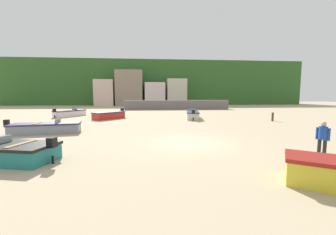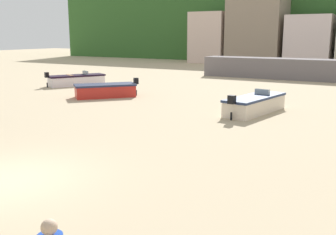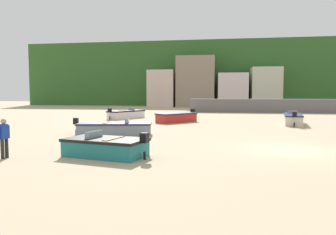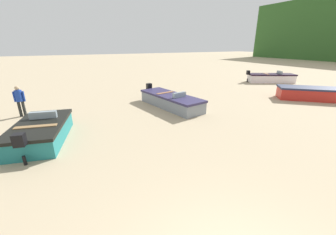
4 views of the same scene
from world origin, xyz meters
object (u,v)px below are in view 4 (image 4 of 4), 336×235
(beach_walker_distant, at_px, (20,99))
(boat_grey_2, at_px, (171,100))
(boat_red_0, at_px, (309,93))
(boat_teal_1, at_px, (41,132))
(boat_white_3, at_px, (271,78))

(beach_walker_distant, bearing_deg, boat_grey_2, -0.19)
(boat_red_0, distance_m, boat_teal_1, 16.06)
(boat_red_0, height_order, boat_teal_1, boat_red_0)
(boat_grey_2, height_order, beach_walker_distant, beach_walker_distant)
(beach_walker_distant, bearing_deg, boat_white_3, 17.09)
(boat_teal_1, distance_m, boat_white_3, 20.24)
(beach_walker_distant, bearing_deg, boat_teal_1, -60.40)
(boat_white_3, bearing_deg, boat_teal_1, -47.66)
(boat_teal_1, distance_m, boat_grey_2, 7.00)
(boat_grey_2, xyz_separation_m, boat_white_3, (-3.05, 12.89, 0.04))
(boat_teal_1, bearing_deg, boat_white_3, 27.20)
(boat_grey_2, distance_m, beach_walker_distant, 8.09)
(boat_red_0, xyz_separation_m, boat_teal_1, (-0.85, -16.04, -0.04))
(boat_grey_2, bearing_deg, beach_walker_distant, -24.23)
(boat_teal_1, relative_size, boat_grey_2, 0.76)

